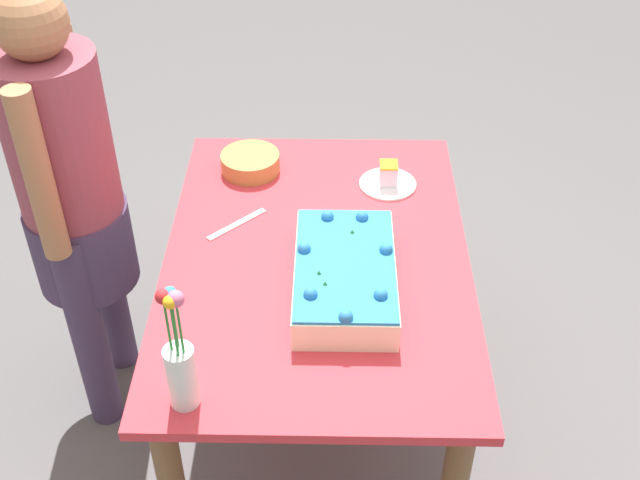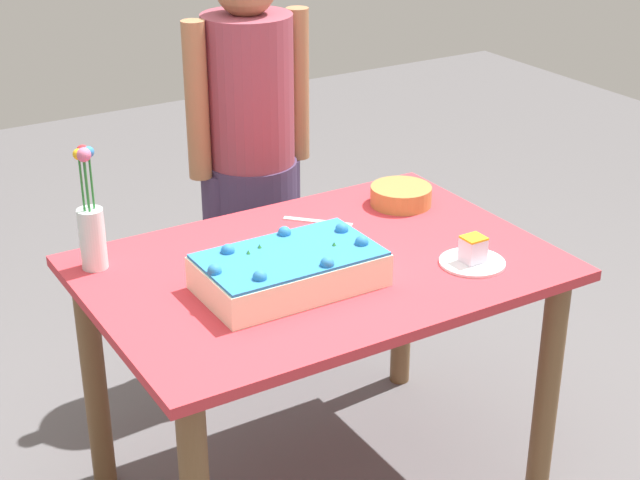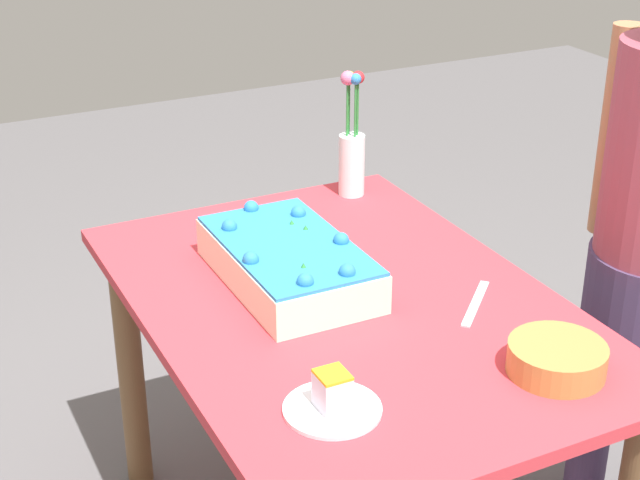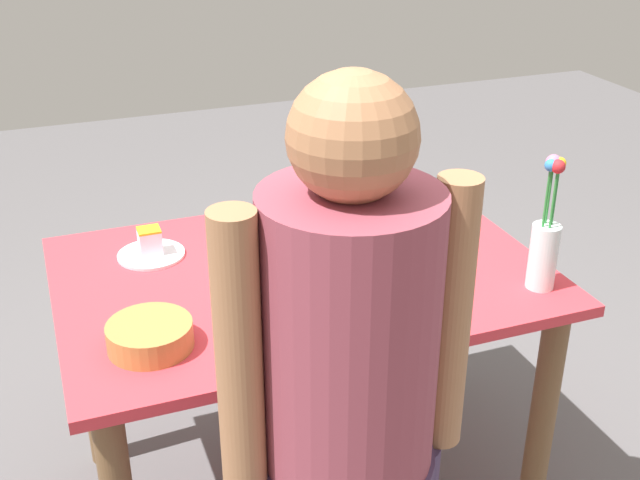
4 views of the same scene
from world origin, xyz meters
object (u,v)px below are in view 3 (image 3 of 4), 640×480
sheet_cake (288,262)px  cake_knife (476,303)px  serving_plate_with_slice (332,400)px  fruit_bowl (557,359)px  flower_vase (352,151)px

sheet_cake → cake_knife: size_ratio=2.19×
serving_plate_with_slice → fruit_bowl: 0.45m
serving_plate_with_slice → flower_vase: bearing=-30.0°
serving_plate_with_slice → flower_vase: size_ratio=0.52×
serving_plate_with_slice → flower_vase: (0.90, -0.52, 0.10)m
flower_vase → serving_plate_with_slice: bearing=150.0°
serving_plate_with_slice → fruit_bowl: size_ratio=0.95×
serving_plate_with_slice → sheet_cake: bearing=-15.9°
cake_knife → fruit_bowl: 0.30m
sheet_cake → flower_vase: (0.40, -0.38, 0.07)m
cake_knife → flower_vase: bearing=-138.4°
serving_plate_with_slice → fruit_bowl: bearing=-99.8°
sheet_cake → flower_vase: bearing=-43.3°
sheet_cake → flower_vase: flower_vase is taller
serving_plate_with_slice → flower_vase: flower_vase is taller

